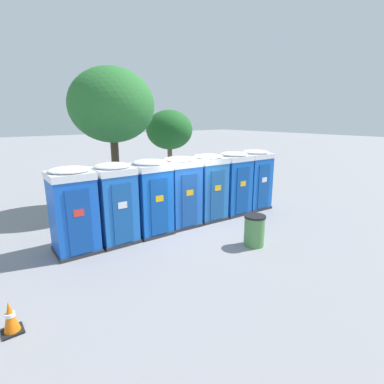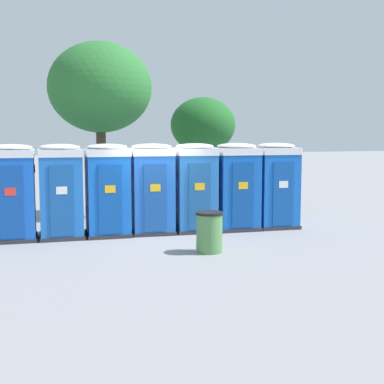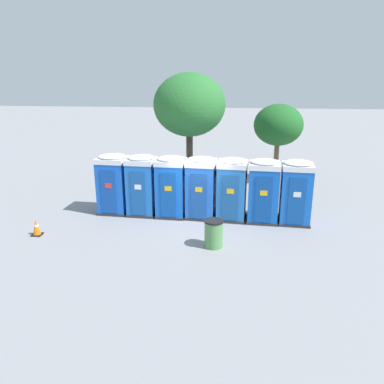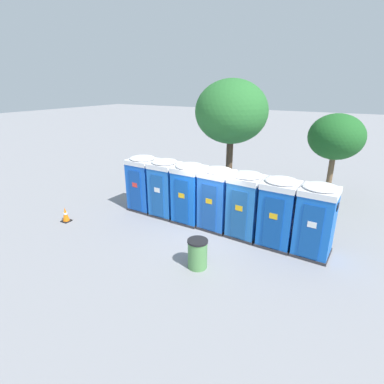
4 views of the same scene
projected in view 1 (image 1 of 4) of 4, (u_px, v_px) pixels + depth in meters
ground_plane at (186, 227)px, 10.82m from camera, size 120.00×120.00×0.00m
portapotty_0 at (73, 210)px, 8.62m from camera, size 1.27×1.25×2.54m
portapotty_1 at (115, 203)px, 9.32m from camera, size 1.20×1.23×2.54m
portapotty_2 at (151, 197)px, 10.03m from camera, size 1.23×1.24×2.54m
portapotty_3 at (181, 191)px, 10.77m from camera, size 1.27×1.28×2.54m
portapotty_4 at (208, 187)px, 11.47m from camera, size 1.26×1.29×2.54m
portapotty_5 at (233, 183)px, 12.16m from camera, size 1.28×1.25×2.54m
portapotty_6 at (254, 179)px, 12.87m from camera, size 1.27×1.26×2.54m
street_tree_0 at (112, 106)px, 12.07m from camera, size 3.43×3.43×5.83m
street_tree_1 at (169, 130)px, 16.94m from camera, size 2.61×2.61×4.27m
trash_can at (254, 230)px, 9.22m from camera, size 0.66×0.66×0.97m
traffic_cone at (10, 318)px, 5.49m from camera, size 0.36×0.36×0.64m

